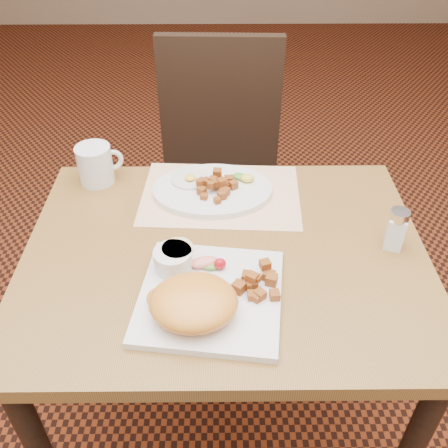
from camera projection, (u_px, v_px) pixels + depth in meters
ground at (225, 425)px, 1.59m from camera, size 8.00×8.00×0.00m
table at (225, 285)px, 1.18m from camera, size 0.90×0.70×0.75m
chair_far at (219, 169)px, 1.76m from camera, size 0.43×0.44×0.97m
placemat at (221, 195)px, 1.28m from camera, size 0.41×0.30×0.00m
plate_square at (210, 296)px, 1.00m from camera, size 0.31×0.31×0.02m
plate_oval at (213, 190)px, 1.28m from camera, size 0.31×0.23×0.02m
hollandaise_mound at (193, 302)px, 0.93m from camera, size 0.18×0.15×0.06m
ramekin at (173, 259)px, 1.04m from camera, size 0.08×0.09×0.04m
garnish_sq at (209, 263)px, 1.04m from camera, size 0.08×0.05×0.03m
fried_egg at (190, 178)px, 1.30m from camera, size 0.10×0.10×0.02m
garnish_ov at (244, 177)px, 1.29m from camera, size 0.06×0.05×0.02m
salt_shaker at (396, 229)px, 1.09m from camera, size 0.05×0.05×0.10m
coffee_mug at (96, 164)px, 1.30m from camera, size 0.12×0.09×0.10m
home_fries_sq at (255, 283)px, 1.00m from camera, size 0.10×0.10×0.04m
home_fries_ov at (217, 185)px, 1.26m from camera, size 0.11×0.11×0.04m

